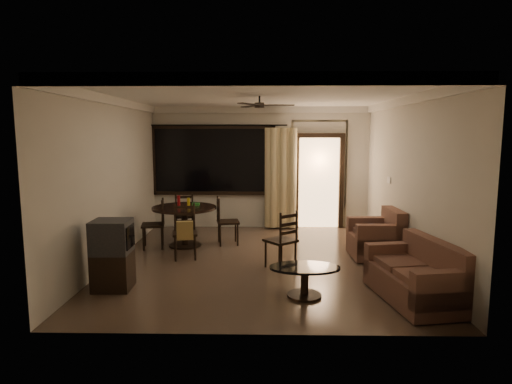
{
  "coord_description": "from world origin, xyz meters",
  "views": [
    {
      "loc": [
        0.09,
        -7.17,
        2.17
      ],
      "look_at": [
        -0.06,
        0.2,
        1.18
      ],
      "focal_mm": 30.0,
      "sensor_mm": 36.0,
      "label": 1
    }
  ],
  "objects_px": {
    "dining_chair_south": "(185,241)",
    "armchair": "(378,238)",
    "dining_chair_north": "(185,224)",
    "side_chair": "(281,251)",
    "dining_table": "(185,215)",
    "sofa": "(418,277)",
    "dining_chair_west": "(154,233)",
    "coffee_table": "(305,277)",
    "dining_chair_east": "(227,230)",
    "tv_cabinet": "(113,255)"
  },
  "relations": [
    {
      "from": "dining_chair_south",
      "to": "armchair",
      "type": "relative_size",
      "value": 1.09
    },
    {
      "from": "dining_chair_north",
      "to": "side_chair",
      "type": "bearing_deg",
      "value": 121.96
    },
    {
      "from": "dining_table",
      "to": "sofa",
      "type": "bearing_deg",
      "value": -37.15
    },
    {
      "from": "dining_chair_west",
      "to": "coffee_table",
      "type": "bearing_deg",
      "value": 36.65
    },
    {
      "from": "sofa",
      "to": "coffee_table",
      "type": "height_order",
      "value": "sofa"
    },
    {
      "from": "sofa",
      "to": "coffee_table",
      "type": "relative_size",
      "value": 1.66
    },
    {
      "from": "sofa",
      "to": "dining_chair_east",
      "type": "bearing_deg",
      "value": 123.98
    },
    {
      "from": "sofa",
      "to": "dining_chair_west",
      "type": "bearing_deg",
      "value": 138.51
    },
    {
      "from": "dining_chair_north",
      "to": "coffee_table",
      "type": "height_order",
      "value": "dining_chair_north"
    },
    {
      "from": "dining_chair_east",
      "to": "tv_cabinet",
      "type": "xyz_separation_m",
      "value": [
        -1.4,
        -2.52,
        0.22
      ]
    },
    {
      "from": "dining_chair_east",
      "to": "dining_chair_west",
      "type": "bearing_deg",
      "value": 91.93
    },
    {
      "from": "tv_cabinet",
      "to": "side_chair",
      "type": "height_order",
      "value": "tv_cabinet"
    },
    {
      "from": "side_chair",
      "to": "armchair",
      "type": "bearing_deg",
      "value": 161.07
    },
    {
      "from": "armchair",
      "to": "side_chair",
      "type": "xyz_separation_m",
      "value": [
        -1.74,
        -0.64,
        -0.06
      ]
    },
    {
      "from": "tv_cabinet",
      "to": "side_chair",
      "type": "xyz_separation_m",
      "value": [
        2.41,
        1.0,
        -0.21
      ]
    },
    {
      "from": "armchair",
      "to": "side_chair",
      "type": "relative_size",
      "value": 0.9
    },
    {
      "from": "dining_chair_east",
      "to": "side_chair",
      "type": "relative_size",
      "value": 0.99
    },
    {
      "from": "dining_chair_south",
      "to": "side_chair",
      "type": "bearing_deg",
      "value": -28.14
    },
    {
      "from": "dining_chair_west",
      "to": "dining_chair_north",
      "type": "distance_m",
      "value": 1.02
    },
    {
      "from": "dining_chair_south",
      "to": "tv_cabinet",
      "type": "xyz_separation_m",
      "value": [
        -0.74,
        -1.52,
        0.19
      ]
    },
    {
      "from": "dining_chair_west",
      "to": "armchair",
      "type": "relative_size",
      "value": 1.09
    },
    {
      "from": "dining_chair_west",
      "to": "sofa",
      "type": "bearing_deg",
      "value": 47.51
    },
    {
      "from": "dining_table",
      "to": "armchair",
      "type": "distance_m",
      "value": 3.65
    },
    {
      "from": "dining_chair_west",
      "to": "dining_chair_north",
      "type": "relative_size",
      "value": 1.0
    },
    {
      "from": "dining_chair_east",
      "to": "sofa",
      "type": "relative_size",
      "value": 0.6
    },
    {
      "from": "dining_chair_east",
      "to": "dining_chair_south",
      "type": "bearing_deg",
      "value": 135.7
    },
    {
      "from": "armchair",
      "to": "side_chair",
      "type": "height_order",
      "value": "side_chair"
    },
    {
      "from": "dining_table",
      "to": "dining_chair_north",
      "type": "height_order",
      "value": "dining_table"
    },
    {
      "from": "dining_chair_east",
      "to": "side_chair",
      "type": "height_order",
      "value": "side_chair"
    },
    {
      "from": "coffee_table",
      "to": "side_chair",
      "type": "relative_size",
      "value": 0.99
    },
    {
      "from": "dining_chair_south",
      "to": "armchair",
      "type": "xyz_separation_m",
      "value": [
        3.41,
        0.12,
        0.05
      ]
    },
    {
      "from": "sofa",
      "to": "dining_chair_south",
      "type": "bearing_deg",
      "value": 141.46
    },
    {
      "from": "dining_table",
      "to": "dining_chair_south",
      "type": "height_order",
      "value": "dining_table"
    },
    {
      "from": "dining_chair_east",
      "to": "armchair",
      "type": "relative_size",
      "value": 1.09
    },
    {
      "from": "dining_chair_west",
      "to": "side_chair",
      "type": "xyz_separation_m",
      "value": [
        2.4,
        -1.2,
        0.0
      ]
    },
    {
      "from": "coffee_table",
      "to": "side_chair",
      "type": "xyz_separation_m",
      "value": [
        -0.27,
        1.24,
        0.01
      ]
    },
    {
      "from": "dining_chair_east",
      "to": "coffee_table",
      "type": "height_order",
      "value": "dining_chair_east"
    },
    {
      "from": "dining_chair_north",
      "to": "dining_chair_west",
      "type": "bearing_deg",
      "value": 54.86
    },
    {
      "from": "dining_chair_north",
      "to": "armchair",
      "type": "bearing_deg",
      "value": 147.28
    },
    {
      "from": "dining_chair_west",
      "to": "dining_chair_east",
      "type": "distance_m",
      "value": 1.42
    },
    {
      "from": "dining_chair_east",
      "to": "side_chair",
      "type": "xyz_separation_m",
      "value": [
        1.01,
        -1.52,
        0.0
      ]
    },
    {
      "from": "dining_chair_east",
      "to": "dining_chair_north",
      "type": "distance_m",
      "value": 1.15
    },
    {
      "from": "sofa",
      "to": "armchair",
      "type": "xyz_separation_m",
      "value": [
        -0.0,
        1.99,
        0.04
      ]
    },
    {
      "from": "dining_chair_north",
      "to": "dining_table",
      "type": "bearing_deg",
      "value": 90.11
    },
    {
      "from": "armchair",
      "to": "tv_cabinet",
      "type": "bearing_deg",
      "value": -160.46
    },
    {
      "from": "dining_chair_west",
      "to": "dining_chair_south",
      "type": "relative_size",
      "value": 1.0
    },
    {
      "from": "dining_chair_south",
      "to": "tv_cabinet",
      "type": "relative_size",
      "value": 0.96
    },
    {
      "from": "dining_chair_south",
      "to": "sofa",
      "type": "bearing_deg",
      "value": -39.55
    },
    {
      "from": "dining_chair_west",
      "to": "side_chair",
      "type": "relative_size",
      "value": 0.99
    },
    {
      "from": "dining_table",
      "to": "dining_chair_east",
      "type": "xyz_separation_m",
      "value": [
        0.82,
        0.16,
        -0.33
      ]
    }
  ]
}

